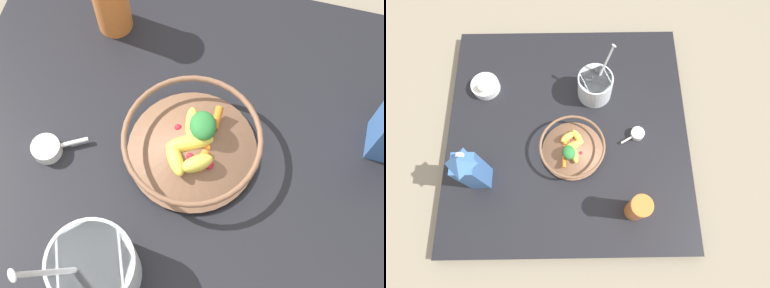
# 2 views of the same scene
# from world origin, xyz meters

# --- Properties ---
(ground_plane) EXTENTS (6.00, 6.00, 0.00)m
(ground_plane) POSITION_xyz_m (0.00, 0.00, 0.00)
(ground_plane) COLOR gray
(countertop) EXTENTS (0.93, 0.93, 0.04)m
(countertop) POSITION_xyz_m (0.00, 0.00, 0.02)
(countertop) COLOR black
(countertop) RESTS_ON ground_plane
(fruit_bowl) EXTENTS (0.24, 0.24, 0.08)m
(fruit_bowl) POSITION_xyz_m (-0.02, 0.08, 0.08)
(fruit_bowl) COLOR brown
(fruit_bowl) RESTS_ON countertop
(milk_carton) EXTENTS (0.07, 0.07, 0.25)m
(milk_carton) POSITION_xyz_m (0.31, 0.18, 0.17)
(milk_carton) COLOR #3D6BB2
(milk_carton) RESTS_ON countertop
(yogurt_tub) EXTENTS (0.13, 0.13, 0.24)m
(yogurt_tub) POSITION_xyz_m (-0.11, -0.16, 0.11)
(yogurt_tub) COLOR silver
(yogurt_tub) RESTS_ON countertop
(drinking_cup) EXTENTS (0.07, 0.07, 0.16)m
(drinking_cup) POSITION_xyz_m (-0.23, 0.31, 0.13)
(drinking_cup) COLOR orange
(drinking_cup) RESTS_ON countertop
(measuring_scoop) EXTENTS (0.09, 0.07, 0.02)m
(measuring_scoop) POSITION_xyz_m (-0.27, 0.02, 0.06)
(measuring_scoop) COLOR white
(measuring_scoop) RESTS_ON countertop
(garlic_bowl) EXTENTS (0.11, 0.11, 0.07)m
(garlic_bowl) POSITION_xyz_m (0.33, -0.19, 0.06)
(garlic_bowl) COLOR white
(garlic_bowl) RESTS_ON countertop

